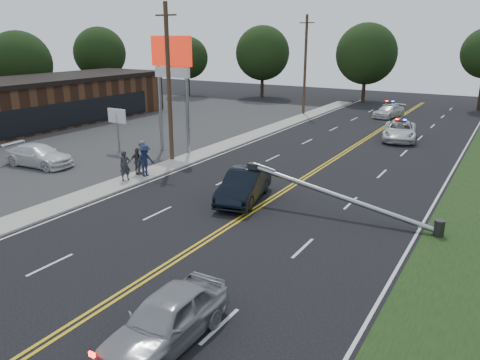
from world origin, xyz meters
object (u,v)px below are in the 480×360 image
Objects in this scene: fallen_streetlight at (349,199)px; bystander_b at (143,157)px; pylon_sign at (172,66)px; bystander_a at (125,166)px; small_sign at (117,120)px; emergency_a at (400,131)px; utility_pole_far at (305,65)px; bystander_d at (137,161)px; parked_car at (39,155)px; emergency_b at (389,111)px; waiting_sedan at (166,319)px; crashed_sedan at (244,186)px; bystander_c at (145,161)px; utility_pole_mid at (169,83)px.

bystander_b is (-12.73, 0.51, 0.19)m from fallen_streetlight.
pylon_sign is 4.68× the size of bystander_a.
emergency_a is (16.37, 14.36, -1.60)m from small_sign.
utility_pole_far reaches higher than bystander_d.
small_sign reaches higher than parked_car.
small_sign is 0.31× the size of utility_pole_far.
bystander_a reaches higher than emergency_a.
fallen_streetlight is at bearing -95.18° from emergency_a.
utility_pole_far is 2.31× the size of emergency_b.
emergency_b is at bearing 97.17° from emergency_a.
parked_car is (-18.55, 9.97, -0.04)m from waiting_sedan.
crashed_sedan is at bearing -72.77° from bystander_d.
crashed_sedan is at bearing -82.04° from bystander_c.
waiting_sedan is (3.99, -11.00, -0.05)m from crashed_sedan.
waiting_sedan is at bearing -72.09° from utility_pole_far.
utility_pole_far is 2.10× the size of parked_car.
pylon_sign is at bearing -98.19° from emergency_b.
bystander_c is (2.47, -5.91, -4.94)m from pylon_sign.
emergency_b is (-5.21, 28.82, -0.29)m from fallen_streetlight.
fallen_streetlight is 4.74× the size of bystander_b.
small_sign is 13.68m from crashed_sedan.
bystander_b reaches higher than bystander_d.
emergency_a is 2.83× the size of bystander_c.
small_sign reaches higher than crashed_sedan.
pylon_sign is 1.68× the size of crashed_sedan.
bystander_d is (0.51, -25.86, -4.16)m from utility_pole_far.
parked_car is (-19.87, -1.37, -0.23)m from fallen_streetlight.
fallen_streetlight is (14.69, -6.00, -5.08)m from pylon_sign.
utility_pole_mid reaches higher than fallen_streetlight.
waiting_sedan is (-1.32, -11.34, -0.18)m from fallen_streetlight.
parked_car is (-1.68, -5.37, -1.64)m from small_sign.
parked_car is 2.98× the size of bystander_d.
bystander_d is at bearing -72.81° from pylon_sign.
fallen_streetlight is (18.19, -4.00, -1.41)m from small_sign.
utility_pole_far is 6.25× the size of bystander_d.
utility_pole_far is at bearing 117.24° from fallen_streetlight.
parked_car is at bearing 107.69° from bystander_b.
small_sign is at bearing 74.89° from bystander_d.
waiting_sedan is 40.35m from emergency_b.
small_sign is at bearing 148.76° from crashed_sedan.
small_sign is at bearing 167.60° from fallen_streetlight.
waiting_sedan is (13.37, -17.34, -5.26)m from pylon_sign.
emergency_b is 2.31× the size of bystander_c.
fallen_streetlight is at bearing -22.22° from pylon_sign.
fallen_streetlight is 2.16× the size of emergency_b.
emergency_b is (14.66, 30.20, -0.06)m from parked_car.
bystander_a is 0.87× the size of bystander_b.
pylon_sign is 2.58× the size of small_sign.
fallen_streetlight is at bearing -16.64° from utility_pole_mid.
utility_pole_mid is at bearing 127.12° from waiting_sedan.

